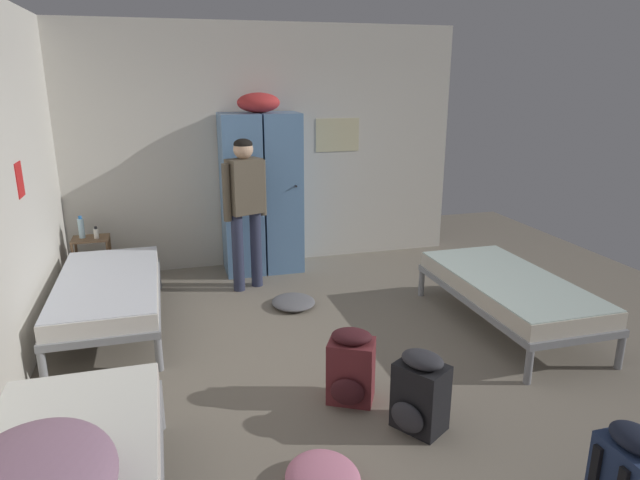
{
  "coord_description": "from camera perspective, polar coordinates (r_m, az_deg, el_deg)",
  "views": [
    {
      "loc": [
        -1.2,
        -3.98,
        2.25
      ],
      "look_at": [
        0.0,
        0.26,
        0.95
      ],
      "focal_mm": 31.37,
      "sensor_mm": 36.0,
      "label": 1
    }
  ],
  "objects": [
    {
      "name": "bed_left_rear",
      "position": [
        5.45,
        -20.79,
        -4.76
      ],
      "size": [
        0.9,
        1.9,
        0.49
      ],
      "color": "gray",
      "rests_on": "ground_plane"
    },
    {
      "name": "backpack_maroon",
      "position": [
        4.07,
        3.17,
        -12.88
      ],
      "size": [
        0.4,
        0.41,
        0.55
      ],
      "color": "maroon",
      "rests_on": "ground_plane"
    },
    {
      "name": "room_backdrop",
      "position": [
        5.31,
        -16.05,
        6.81
      ],
      "size": [
        4.75,
        5.33,
        2.84
      ],
      "color": "beige",
      "rests_on": "ground_plane"
    },
    {
      "name": "clothes_pile_grey",
      "position": [
        5.7,
        -2.74,
        -6.34
      ],
      "size": [
        0.44,
        0.48,
        0.09
      ],
      "color": "slate",
      "rests_on": "ground_plane"
    },
    {
      "name": "water_bottle",
      "position": [
        6.51,
        -23.18,
        1.14
      ],
      "size": [
        0.06,
        0.06,
        0.24
      ],
      "color": "#B2DBEA",
      "rests_on": "shelf_unit"
    },
    {
      "name": "bed_right",
      "position": [
        5.41,
        18.73,
        -4.7
      ],
      "size": [
        0.9,
        1.9,
        0.49
      ],
      "color": "gray",
      "rests_on": "ground_plane"
    },
    {
      "name": "shelf_unit",
      "position": [
        6.57,
        -22.18,
        -1.67
      ],
      "size": [
        0.38,
        0.3,
        0.57
      ],
      "color": "brown",
      "rests_on": "ground_plane"
    },
    {
      "name": "backpack_navy",
      "position": [
        3.51,
        29.1,
        -20.45
      ],
      "size": [
        0.34,
        0.32,
        0.55
      ],
      "color": "navy",
      "rests_on": "ground_plane"
    },
    {
      "name": "ground_plane",
      "position": [
        4.72,
        0.89,
        -12.01
      ],
      "size": [
        8.43,
        8.43,
        0.0
      ],
      "primitive_type": "plane",
      "color": "gray"
    },
    {
      "name": "backpack_black",
      "position": [
        3.83,
        10.15,
        -15.13
      ],
      "size": [
        0.41,
        0.4,
        0.55
      ],
      "color": "black",
      "rests_on": "ground_plane"
    },
    {
      "name": "lotion_bottle",
      "position": [
        6.45,
        -21.87,
        0.65
      ],
      "size": [
        0.05,
        0.05,
        0.13
      ],
      "color": "white",
      "rests_on": "shelf_unit"
    },
    {
      "name": "locker_bank",
      "position": [
        6.55,
        -6.03,
        5.07
      ],
      "size": [
        0.9,
        0.55,
        2.07
      ],
      "color": "#5B84B2",
      "rests_on": "ground_plane"
    },
    {
      "name": "clothes_pile_pink",
      "position": [
        3.42,
        0.29,
        -23.15
      ],
      "size": [
        0.43,
        0.49,
        0.14
      ],
      "color": "pink",
      "rests_on": "ground_plane"
    },
    {
      "name": "person_traveler",
      "position": [
        5.96,
        -7.64,
        4.02
      ],
      "size": [
        0.48,
        0.32,
        1.63
      ],
      "color": "#2D334C",
      "rests_on": "ground_plane"
    }
  ]
}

